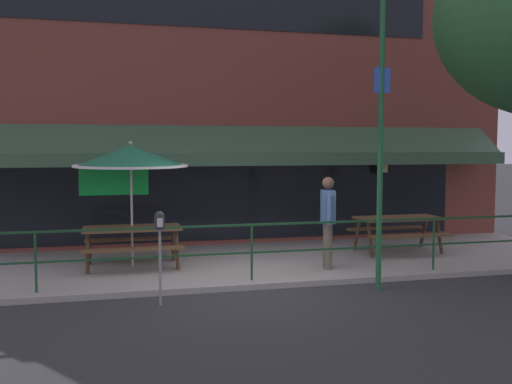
{
  "coord_description": "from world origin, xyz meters",
  "views": [
    {
      "loc": [
        -2.23,
        -8.99,
        2.36
      ],
      "look_at": [
        0.4,
        1.6,
        1.5
      ],
      "focal_mm": 40.0,
      "sensor_mm": 36.0,
      "label": 1
    }
  ],
  "objects": [
    {
      "name": "ground_plane",
      "position": [
        0.0,
        0.0,
        0.0
      ],
      "size": [
        120.0,
        120.0,
        0.0
      ],
      "primitive_type": "plane",
      "color": "#2D2D30"
    },
    {
      "name": "patio_deck",
      "position": [
        0.0,
        2.0,
        0.05
      ],
      "size": [
        15.0,
        4.0,
        0.1
      ],
      "primitive_type": "cube",
      "color": "#9E998E",
      "rests_on": "ground"
    },
    {
      "name": "restaurant_building",
      "position": [
        0.0,
        4.23,
        4.06
      ],
      "size": [
        15.0,
        1.6,
        8.19
      ],
      "color": "brown",
      "rests_on": "ground"
    },
    {
      "name": "patio_railing",
      "position": [
        0.0,
        0.3,
        0.8
      ],
      "size": [
        13.84,
        0.04,
        0.97
      ],
      "color": "#194723",
      "rests_on": "patio_deck"
    },
    {
      "name": "picnic_table_left",
      "position": [
        -1.93,
        1.87,
        0.71
      ],
      "size": [
        1.8,
        1.42,
        0.76
      ],
      "color": "brown",
      "rests_on": "patio_deck"
    },
    {
      "name": "picnic_table_centre",
      "position": [
        3.66,
        2.05,
        0.71
      ],
      "size": [
        1.8,
        1.42,
        0.76
      ],
      "color": "brown",
      "rests_on": "patio_deck"
    },
    {
      "name": "patio_umbrella_left",
      "position": [
        -1.93,
        2.03,
        2.18
      ],
      "size": [
        2.14,
        2.14,
        2.38
      ],
      "color": "#B7B2A8",
      "rests_on": "patio_deck"
    },
    {
      "name": "pedestrian_walking",
      "position": [
        1.6,
        0.9,
        1.06
      ],
      "size": [
        0.33,
        0.6,
        1.71
      ],
      "color": "#665B4C",
      "rests_on": "patio_deck"
    },
    {
      "name": "parking_meter_near",
      "position": [
        -1.6,
        -0.55,
        1.15
      ],
      "size": [
        0.15,
        0.16,
        1.42
      ],
      "color": "gray",
      "rests_on": "ground"
    },
    {
      "name": "street_sign_pole",
      "position": [
        1.98,
        -0.45,
        2.44
      ],
      "size": [
        0.28,
        0.09,
        4.77
      ],
      "color": "#1E6033",
      "rests_on": "ground"
    }
  ]
}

